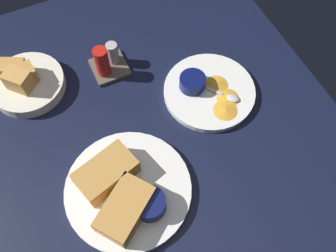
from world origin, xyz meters
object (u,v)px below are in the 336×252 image
(spoon_by_gravy_ramekin, at_px, (228,96))
(bread_basket_rear, at_px, (26,82))
(plate_sandwich_main, at_px, (128,190))
(spoon_by_dark_ramekin, at_px, (130,190))
(ramekin_dark_sauce, at_px, (149,203))
(plate_chips_companion, at_px, (209,91))
(sandwich_half_near, at_px, (106,173))
(ramekin_light_gravy, at_px, (192,82))
(condiment_caddy, at_px, (107,62))
(sandwich_half_far, at_px, (125,209))

(spoon_by_gravy_ramekin, relative_size, bread_basket_rear, 0.47)
(plate_sandwich_main, bearing_deg, spoon_by_dark_ramekin, -65.75)
(ramekin_dark_sauce, distance_m, plate_chips_companion, 0.33)
(plate_chips_companion, bearing_deg, plate_sandwich_main, -151.47)
(sandwich_half_near, xyz_separation_m, spoon_by_gravy_ramekin, (0.34, 0.07, -0.02))
(plate_sandwich_main, distance_m, plate_chips_companion, 0.32)
(spoon_by_dark_ramekin, bearing_deg, ramekin_light_gravy, 37.51)
(spoon_by_dark_ramekin, distance_m, condiment_caddy, 0.35)
(sandwich_half_near, relative_size, spoon_by_gravy_ramekin, 1.70)
(spoon_by_dark_ramekin, bearing_deg, plate_chips_companion, 29.69)
(spoon_by_gravy_ramekin, bearing_deg, sandwich_half_far, -154.10)
(plate_sandwich_main, bearing_deg, sandwich_half_near, 124.53)
(spoon_by_gravy_ramekin, distance_m, condiment_caddy, 0.32)
(sandwich_half_far, height_order, plate_chips_companion, sandwich_half_far)
(sandwich_half_near, xyz_separation_m, sandwich_half_far, (0.01, -0.09, 0.00))
(spoon_by_gravy_ramekin, distance_m, bread_basket_rear, 0.51)
(plate_chips_companion, xyz_separation_m, condiment_caddy, (-0.21, 0.18, 0.03))
(ramekin_light_gravy, height_order, bread_basket_rear, bread_basket_rear)
(ramekin_dark_sauce, distance_m, condiment_caddy, 0.39)
(plate_chips_companion, relative_size, bread_basket_rear, 1.25)
(plate_chips_companion, height_order, ramekin_light_gravy, ramekin_light_gravy)
(ramekin_dark_sauce, xyz_separation_m, spoon_by_gravy_ramekin, (0.29, 0.17, -0.02))
(spoon_by_gravy_ramekin, bearing_deg, ramekin_light_gravy, 133.98)
(ramekin_dark_sauce, height_order, condiment_caddy, condiment_caddy)
(plate_sandwich_main, height_order, sandwich_half_far, sandwich_half_far)
(sandwich_half_far, height_order, ramekin_dark_sauce, sandwich_half_far)
(bread_basket_rear, relative_size, condiment_caddy, 1.95)
(ramekin_dark_sauce, height_order, ramekin_light_gravy, ramekin_dark_sauce)
(plate_chips_companion, bearing_deg, ramekin_light_gravy, 140.19)
(plate_sandwich_main, height_order, bread_basket_rear, bread_basket_rear)
(sandwich_half_far, height_order, spoon_by_dark_ramekin, sandwich_half_far)
(ramekin_light_gravy, relative_size, spoon_by_gravy_ramekin, 0.76)
(ramekin_dark_sauce, relative_size, condiment_caddy, 0.75)
(ramekin_dark_sauce, bearing_deg, sandwich_half_far, 170.01)
(plate_sandwich_main, bearing_deg, plate_chips_companion, 28.53)
(ramekin_dark_sauce, bearing_deg, bread_basket_rear, 110.28)
(condiment_caddy, bearing_deg, sandwich_half_near, -110.60)
(ramekin_dark_sauce, height_order, spoon_by_dark_ramekin, ramekin_dark_sauce)
(sandwich_half_far, distance_m, ramekin_dark_sauce, 0.05)
(sandwich_half_near, height_order, ramekin_dark_sauce, sandwich_half_near)
(sandwich_half_near, bearing_deg, ramekin_dark_sauce, -60.35)
(bread_basket_rear, bearing_deg, sandwich_half_near, -72.93)
(spoon_by_dark_ramekin, relative_size, condiment_caddy, 1.00)
(sandwich_half_far, xyz_separation_m, condiment_caddy, (0.10, 0.38, -0.01))
(ramekin_light_gravy, distance_m, condiment_caddy, 0.23)
(plate_sandwich_main, distance_m, condiment_caddy, 0.34)
(bread_basket_rear, xyz_separation_m, condiment_caddy, (0.21, -0.03, 0.01))
(sandwich_half_far, bearing_deg, plate_chips_companion, 33.40)
(ramekin_light_gravy, bearing_deg, sandwich_half_near, -153.45)
(sandwich_half_near, relative_size, bread_basket_rear, 0.79)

